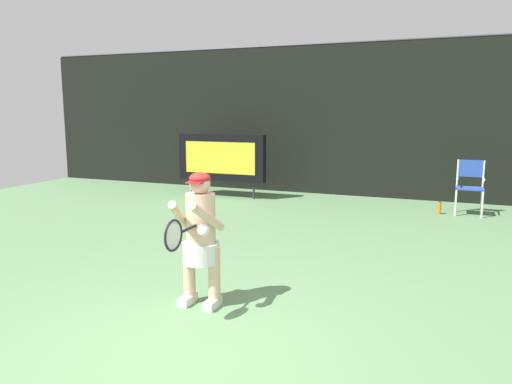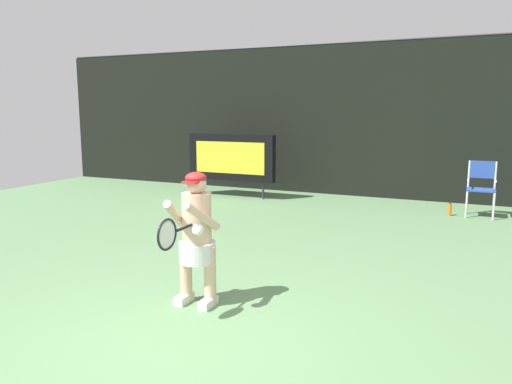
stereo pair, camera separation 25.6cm
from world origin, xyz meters
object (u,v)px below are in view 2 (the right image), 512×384
at_px(scoreboard, 231,157).
at_px(water_bottle, 450,210).
at_px(tennis_racket, 168,234).
at_px(tennis_player, 197,234).
at_px(umpire_chair, 481,185).

xyz_separation_m(scoreboard, water_bottle, (4.93, -0.17, -0.82)).
xyz_separation_m(water_bottle, tennis_racket, (-2.20, -6.47, 0.78)).
height_order(scoreboard, water_bottle, scoreboard).
height_order(scoreboard, tennis_player, scoreboard).
height_order(water_bottle, tennis_player, tennis_player).
bearing_deg(tennis_player, water_bottle, 69.42).
bearing_deg(umpire_chair, scoreboard, -179.74).
bearing_deg(umpire_chair, tennis_racket, -112.32).
relative_size(umpire_chair, tennis_racket, 1.79).
xyz_separation_m(umpire_chair, tennis_racket, (-2.74, -6.67, 0.29)).
xyz_separation_m(scoreboard, tennis_player, (2.71, -6.09, -0.18)).
relative_size(scoreboard, tennis_player, 1.53).
distance_m(water_bottle, tennis_player, 6.36).
bearing_deg(umpire_chair, water_bottle, -159.89).
height_order(scoreboard, tennis_racket, scoreboard).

